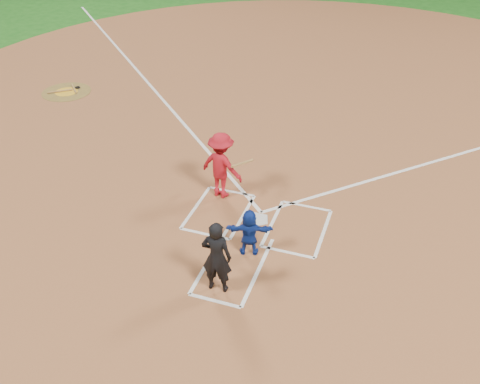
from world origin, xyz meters
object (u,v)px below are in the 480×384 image
(on_deck_circle, at_px, (66,92))
(catcher, at_px, (249,232))
(home_plate, at_px, (257,219))
(umpire, at_px, (217,257))
(batter_at_plate, at_px, (221,165))

(on_deck_circle, xyz_separation_m, catcher, (8.81, -6.09, 0.55))
(catcher, bearing_deg, home_plate, -97.85)
(umpire, distance_m, batter_at_plate, 3.33)
(catcher, bearing_deg, batter_at_plate, -71.11)
(on_deck_circle, relative_size, catcher, 1.53)
(home_plate, distance_m, on_deck_circle, 9.92)
(umpire, xyz_separation_m, batter_at_plate, (-1.09, 3.15, 0.04))
(on_deck_circle, distance_m, catcher, 10.72)
(on_deck_circle, distance_m, umpire, 11.30)
(home_plate, distance_m, batter_at_plate, 1.61)
(on_deck_circle, bearing_deg, umpire, -40.64)
(home_plate, height_order, catcher, catcher)
(on_deck_circle, height_order, batter_at_plate, batter_at_plate)
(home_plate, relative_size, catcher, 0.54)
(home_plate, bearing_deg, catcher, 98.67)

